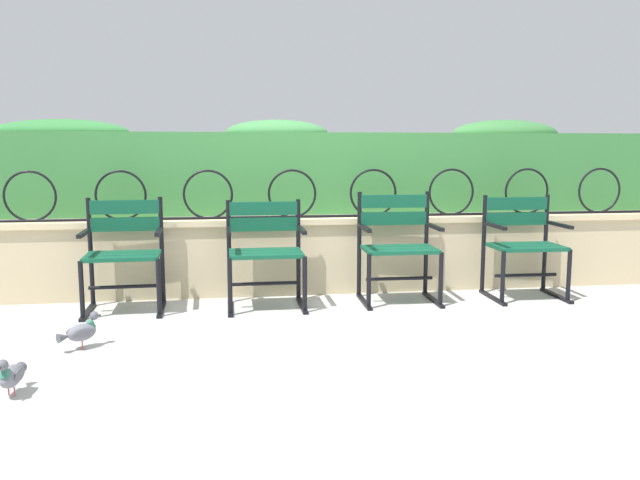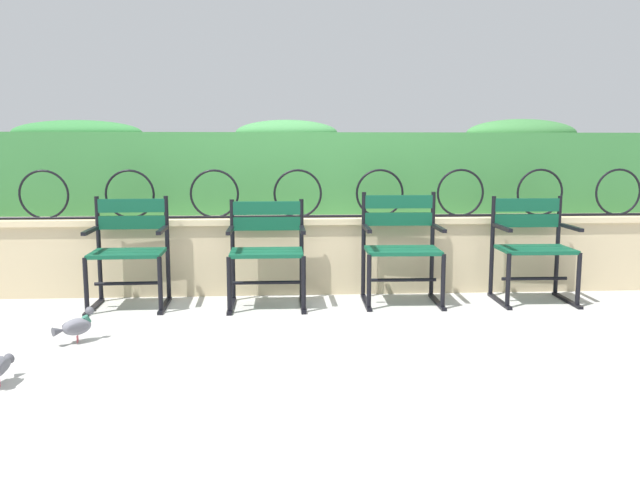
% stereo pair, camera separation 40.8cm
% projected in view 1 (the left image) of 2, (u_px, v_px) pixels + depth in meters
% --- Properties ---
extents(ground_plane, '(60.00, 60.00, 0.00)m').
position_uv_depth(ground_plane, '(321.00, 311.00, 4.96)').
color(ground_plane, '#B7B5AF').
extents(stone_wall, '(7.51, 0.41, 0.66)m').
position_uv_depth(stone_wall, '(309.00, 254.00, 5.64)').
color(stone_wall, '#C6B289').
rests_on(stone_wall, ground).
extents(iron_arch_fence, '(6.97, 0.02, 0.42)m').
position_uv_depth(iron_arch_fence, '(294.00, 196.00, 5.47)').
color(iron_arch_fence, black).
rests_on(iron_arch_fence, stone_wall).
extents(hedge_row, '(7.36, 0.54, 0.87)m').
position_uv_depth(hedge_row, '(302.00, 168.00, 5.97)').
color(hedge_row, '#387A3D').
rests_on(hedge_row, stone_wall).
extents(park_chair_leftmost, '(0.61, 0.54, 0.87)m').
position_uv_depth(park_chair_leftmost, '(124.00, 251.00, 4.96)').
color(park_chair_leftmost, '#0F4C33').
rests_on(park_chair_leftmost, ground).
extents(park_chair_centre_left, '(0.61, 0.52, 0.84)m').
position_uv_depth(park_chair_centre_left, '(265.00, 249.00, 5.08)').
color(park_chair_centre_left, '#0F4C33').
rests_on(park_chair_centre_left, ground).
extents(park_chair_centre_right, '(0.64, 0.54, 0.90)m').
position_uv_depth(park_chair_centre_right, '(398.00, 244.00, 5.27)').
color(park_chair_centre_right, '#0F4C33').
rests_on(park_chair_centre_right, ground).
extents(park_chair_rightmost, '(0.62, 0.53, 0.86)m').
position_uv_depth(park_chair_rightmost, '(523.00, 243.00, 5.41)').
color(park_chair_rightmost, '#0F4C33').
rests_on(park_chair_rightmost, ground).
extents(pigeon_near_chairs, '(0.11, 0.29, 0.22)m').
position_uv_depth(pigeon_near_chairs, '(11.00, 375.00, 3.25)').
color(pigeon_near_chairs, slate).
rests_on(pigeon_near_chairs, ground).
extents(pigeon_far_side, '(0.24, 0.22, 0.22)m').
position_uv_depth(pigeon_far_side, '(81.00, 331.00, 4.02)').
color(pigeon_far_side, slate).
rests_on(pigeon_far_side, ground).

